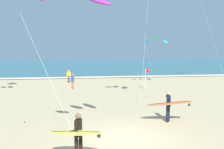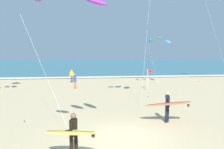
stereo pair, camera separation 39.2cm
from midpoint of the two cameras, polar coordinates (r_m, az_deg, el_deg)
ground_plane at (r=10.72m, az=4.36°, el=-15.53°), size 160.00×160.00×0.00m
ocean_water at (r=62.92m, az=-4.91°, el=2.43°), size 160.00×60.00×0.08m
shoreline_foam at (r=33.34m, az=-3.31°, el=-0.64°), size 160.00×1.68×0.01m
surfer_lead at (r=8.46m, az=-8.53°, el=-14.05°), size 2.00×1.11×1.71m
surfer_trailing at (r=12.84m, az=14.56°, el=-7.15°), size 2.52×1.15×1.71m
kite_arc_emerald_mid at (r=26.37m, az=12.00°, el=8.26°), size 2.54×5.31×5.40m
bystander_blue_top at (r=23.55m, az=-8.73°, el=-1.68°), size 0.33×0.43×1.59m
bystander_yellow_top at (r=28.53m, az=-9.60°, el=-0.36°), size 0.49×0.25×1.59m
lifeguard_flag at (r=22.95m, az=9.44°, el=-0.75°), size 0.45×0.05×2.10m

